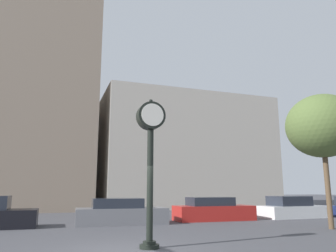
# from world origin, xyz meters

# --- Properties ---
(ground_plane) EXTENTS (200.00, 200.00, 0.00)m
(ground_plane) POSITION_xyz_m (0.00, 0.00, 0.00)
(ground_plane) COLOR #424247
(building_tall_tower) EXTENTS (14.15, 12.00, 32.24)m
(building_tall_tower) POSITION_xyz_m (-5.87, 24.00, 16.12)
(building_tall_tower) COLOR gray
(building_tall_tower) RESTS_ON ground_plane
(building_storefront_row) EXTENTS (17.62, 12.00, 11.37)m
(building_storefront_row) POSITION_xyz_m (10.96, 24.00, 5.68)
(building_storefront_row) COLOR beige
(building_storefront_row) RESTS_ON ground_plane
(street_clock) EXTENTS (0.91, 0.61, 4.72)m
(street_clock) POSITION_xyz_m (0.75, 0.30, 3.15)
(street_clock) COLOR black
(street_clock) RESTS_ON ground_plane
(car_grey) EXTENTS (4.79, 2.10, 1.33)m
(car_grey) POSITION_xyz_m (1.30, 7.73, 0.56)
(car_grey) COLOR slate
(car_grey) RESTS_ON ground_plane
(car_red) EXTENTS (4.72, 1.92, 1.34)m
(car_red) POSITION_xyz_m (6.90, 8.16, 0.57)
(car_red) COLOR red
(car_red) RESTS_ON ground_plane
(car_white) EXTENTS (4.36, 2.03, 1.37)m
(car_white) POSITION_xyz_m (12.52, 8.14, 0.57)
(car_white) COLOR silver
(car_white) RESTS_ON ground_plane
(bare_tree) EXTENTS (3.41, 3.41, 6.34)m
(bare_tree) POSITION_xyz_m (10.01, 2.44, 4.79)
(bare_tree) COLOR brown
(bare_tree) RESTS_ON ground_plane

